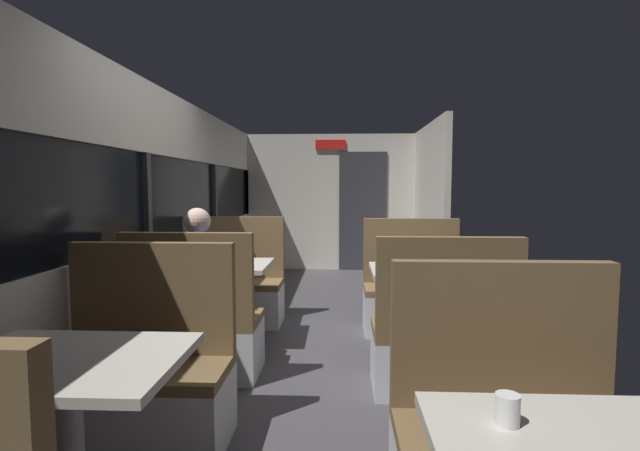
{
  "coord_description": "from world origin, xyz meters",
  "views": [
    {
      "loc": [
        0.2,
        -3.88,
        1.42
      ],
      "look_at": [
        -0.1,
        2.5,
        0.89
      ],
      "focal_mm": 26.61,
      "sensor_mm": 36.0,
      "label": 1
    }
  ],
  "objects_px": {
    "bench_near_window_facing_entry": "(143,384)",
    "dining_table_mid_window": "(219,274)",
    "dining_table_rear_aisle": "(425,281)",
    "coffee_cup_secondary": "(507,410)",
    "bench_mid_window_facing_end": "(195,333)",
    "coffee_cup_primary": "(425,264)",
    "bench_mid_window_facing_entry": "(237,291)",
    "dining_table_near_window": "(68,382)",
    "seated_passenger": "(198,303)",
    "bench_rear_aisle_facing_end": "(442,346)",
    "bench_rear_aisle_facing_entry": "(412,298)"
  },
  "relations": [
    {
      "from": "dining_table_near_window",
      "to": "dining_table_mid_window",
      "type": "bearing_deg",
      "value": 90.0
    },
    {
      "from": "bench_near_window_facing_entry",
      "to": "dining_table_mid_window",
      "type": "height_order",
      "value": "bench_near_window_facing_entry"
    },
    {
      "from": "seated_passenger",
      "to": "dining_table_rear_aisle",
      "type": "bearing_deg",
      "value": 13.42
    },
    {
      "from": "dining_table_rear_aisle",
      "to": "seated_passenger",
      "type": "distance_m",
      "value": 1.84
    },
    {
      "from": "bench_mid_window_facing_entry",
      "to": "bench_rear_aisle_facing_entry",
      "type": "height_order",
      "value": "same"
    },
    {
      "from": "dining_table_mid_window",
      "to": "bench_mid_window_facing_entry",
      "type": "xyz_separation_m",
      "value": [
        0.0,
        0.7,
        -0.31
      ]
    },
    {
      "from": "bench_mid_window_facing_end",
      "to": "dining_table_rear_aisle",
      "type": "xyz_separation_m",
      "value": [
        1.79,
        0.5,
        0.31
      ]
    },
    {
      "from": "dining_table_mid_window",
      "to": "dining_table_near_window",
      "type": "bearing_deg",
      "value": -90.0
    },
    {
      "from": "bench_mid_window_facing_end",
      "to": "seated_passenger",
      "type": "relative_size",
      "value": 0.87
    },
    {
      "from": "bench_near_window_facing_entry",
      "to": "bench_mid_window_facing_end",
      "type": "distance_m",
      "value": 0.93
    },
    {
      "from": "bench_near_window_facing_entry",
      "to": "coffee_cup_primary",
      "type": "distance_m",
      "value": 2.3
    },
    {
      "from": "bench_rear_aisle_facing_end",
      "to": "coffee_cup_primary",
      "type": "bearing_deg",
      "value": 90.9
    },
    {
      "from": "bench_near_window_facing_entry",
      "to": "dining_table_mid_window",
      "type": "distance_m",
      "value": 1.66
    },
    {
      "from": "dining_table_mid_window",
      "to": "bench_mid_window_facing_entry",
      "type": "height_order",
      "value": "bench_mid_window_facing_entry"
    },
    {
      "from": "dining_table_mid_window",
      "to": "dining_table_rear_aisle",
      "type": "distance_m",
      "value": 1.8
    },
    {
      "from": "bench_near_window_facing_entry",
      "to": "bench_mid_window_facing_entry",
      "type": "height_order",
      "value": "same"
    },
    {
      "from": "bench_mid_window_facing_entry",
      "to": "dining_table_rear_aisle",
      "type": "relative_size",
      "value": 1.22
    },
    {
      "from": "dining_table_near_window",
      "to": "bench_rear_aisle_facing_end",
      "type": "distance_m",
      "value": 2.31
    },
    {
      "from": "bench_mid_window_facing_entry",
      "to": "coffee_cup_secondary",
      "type": "relative_size",
      "value": 12.22
    },
    {
      "from": "dining_table_near_window",
      "to": "bench_mid_window_facing_entry",
      "type": "xyz_separation_m",
      "value": [
        0.0,
        3.03,
        -0.31
      ]
    },
    {
      "from": "dining_table_near_window",
      "to": "dining_table_mid_window",
      "type": "relative_size",
      "value": 1.0
    },
    {
      "from": "coffee_cup_primary",
      "to": "seated_passenger",
      "type": "bearing_deg",
      "value": -167.6
    },
    {
      "from": "bench_near_window_facing_entry",
      "to": "coffee_cup_primary",
      "type": "height_order",
      "value": "bench_near_window_facing_entry"
    },
    {
      "from": "coffee_cup_primary",
      "to": "bench_near_window_facing_entry",
      "type": "bearing_deg",
      "value": -141.98
    },
    {
      "from": "seated_passenger",
      "to": "bench_mid_window_facing_end",
      "type": "bearing_deg",
      "value": -90.0
    },
    {
      "from": "dining_table_mid_window",
      "to": "seated_passenger",
      "type": "height_order",
      "value": "seated_passenger"
    },
    {
      "from": "bench_rear_aisle_facing_end",
      "to": "coffee_cup_primary",
      "type": "height_order",
      "value": "bench_rear_aisle_facing_end"
    },
    {
      "from": "dining_table_near_window",
      "to": "bench_mid_window_facing_end",
      "type": "xyz_separation_m",
      "value": [
        0.0,
        1.63,
        -0.31
      ]
    },
    {
      "from": "dining_table_rear_aisle",
      "to": "bench_rear_aisle_facing_entry",
      "type": "relative_size",
      "value": 0.82
    },
    {
      "from": "bench_rear_aisle_facing_entry",
      "to": "bench_mid_window_facing_entry",
      "type": "bearing_deg",
      "value": 173.62
    },
    {
      "from": "dining_table_near_window",
      "to": "coffee_cup_secondary",
      "type": "distance_m",
      "value": 1.64
    },
    {
      "from": "bench_mid_window_facing_entry",
      "to": "bench_rear_aisle_facing_end",
      "type": "height_order",
      "value": "same"
    },
    {
      "from": "seated_passenger",
      "to": "bench_rear_aisle_facing_entry",
      "type": "bearing_deg",
      "value": 32.18
    },
    {
      "from": "coffee_cup_secondary",
      "to": "dining_table_near_window",
      "type": "bearing_deg",
      "value": 163.63
    },
    {
      "from": "seated_passenger",
      "to": "coffee_cup_primary",
      "type": "height_order",
      "value": "seated_passenger"
    },
    {
      "from": "coffee_cup_primary",
      "to": "bench_rear_aisle_facing_entry",
      "type": "bearing_deg",
      "value": 89.19
    },
    {
      "from": "bench_mid_window_facing_entry",
      "to": "seated_passenger",
      "type": "xyz_separation_m",
      "value": [
        0.0,
        -1.33,
        0.21
      ]
    },
    {
      "from": "dining_table_near_window",
      "to": "bench_rear_aisle_facing_entry",
      "type": "distance_m",
      "value": 3.36
    },
    {
      "from": "coffee_cup_secondary",
      "to": "coffee_cup_primary",
      "type": "bearing_deg",
      "value": 85.32
    },
    {
      "from": "dining_table_near_window",
      "to": "dining_table_mid_window",
      "type": "distance_m",
      "value": 2.33
    },
    {
      "from": "dining_table_mid_window",
      "to": "bench_rear_aisle_facing_end",
      "type": "xyz_separation_m",
      "value": [
        1.79,
        -0.9,
        -0.31
      ]
    },
    {
      "from": "bench_mid_window_facing_end",
      "to": "bench_mid_window_facing_entry",
      "type": "relative_size",
      "value": 1.0
    },
    {
      "from": "bench_mid_window_facing_entry",
      "to": "dining_table_rear_aisle",
      "type": "distance_m",
      "value": 2.03
    },
    {
      "from": "bench_rear_aisle_facing_end",
      "to": "seated_passenger",
      "type": "bearing_deg",
      "value": 171.35
    },
    {
      "from": "dining_table_near_window",
      "to": "bench_mid_window_facing_end",
      "type": "distance_m",
      "value": 1.66
    },
    {
      "from": "bench_mid_window_facing_end",
      "to": "coffee_cup_secondary",
      "type": "xyz_separation_m",
      "value": [
        1.57,
        -2.09,
        0.46
      ]
    },
    {
      "from": "dining_table_mid_window",
      "to": "bench_rear_aisle_facing_entry",
      "type": "distance_m",
      "value": 1.88
    },
    {
      "from": "dining_table_rear_aisle",
      "to": "coffee_cup_secondary",
      "type": "xyz_separation_m",
      "value": [
        -0.22,
        -2.59,
        0.15
      ]
    },
    {
      "from": "dining_table_rear_aisle",
      "to": "dining_table_near_window",
      "type": "bearing_deg",
      "value": -130.09
    },
    {
      "from": "bench_mid_window_facing_entry",
      "to": "bench_rear_aisle_facing_entry",
      "type": "distance_m",
      "value": 1.8
    }
  ]
}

